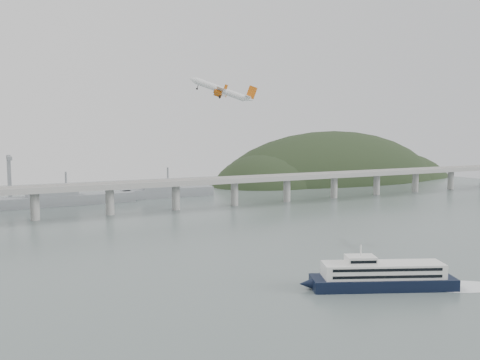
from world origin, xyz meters
TOP-DOWN VIEW (x-y plane):
  - ground at (0.00, 0.00)m, footprint 900.00×900.00m
  - bridge at (-1.15, 200.00)m, footprint 800.00×22.00m
  - headland at (285.18, 331.75)m, footprint 365.00×155.00m
  - ferry at (22.40, -20.00)m, footprint 84.28×44.04m
  - airliner at (0.52, 76.36)m, footprint 33.19×31.57m

SIDE VIEW (x-z plane):
  - headland at x=285.18m, z-range -97.34..58.66m
  - ground at x=0.00m, z-range 0.00..0.00m
  - ferry at x=22.40m, z-range -3.87..13.05m
  - bridge at x=-1.15m, z-range 5.70..29.60m
  - airliner at x=0.52m, z-range 73.09..87.87m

